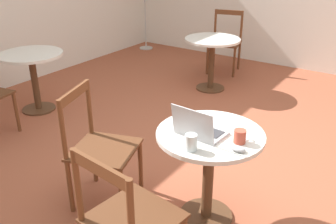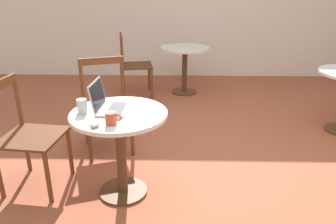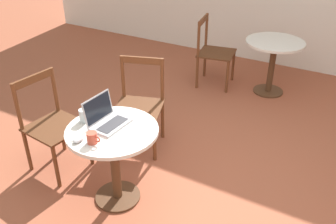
{
  "view_description": "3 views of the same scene",
  "coord_description": "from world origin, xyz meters",
  "views": [
    {
      "loc": [
        -2.74,
        -1.42,
        1.87
      ],
      "look_at": [
        -0.56,
        0.07,
        0.66
      ],
      "focal_mm": 40.0,
      "sensor_mm": 36.0,
      "label": 1
    },
    {
      "loc": [
        -0.34,
        -2.66,
        1.61
      ],
      "look_at": [
        -0.4,
        -0.07,
        0.58
      ],
      "focal_mm": 35.0,
      "sensor_mm": 36.0,
      "label": 2
    },
    {
      "loc": [
        0.82,
        -2.32,
        2.29
      ],
      "look_at": [
        -0.58,
        0.17,
        0.62
      ],
      "focal_mm": 40.0,
      "sensor_mm": 36.0,
      "label": 3
    }
  ],
  "objects": [
    {
      "name": "drinking_glass",
      "position": [
        -1.03,
        -0.42,
        0.76
      ],
      "size": [
        0.08,
        0.08,
        0.1
      ],
      "color": "silver",
      "rests_on": "cafe_table_near"
    },
    {
      "name": "ground_plane",
      "position": [
        0.0,
        0.0,
        0.0
      ],
      "size": [
        16.0,
        16.0,
        0.0
      ],
      "primitive_type": "plane",
      "color": "#9E5138"
    },
    {
      "name": "laptop",
      "position": [
        -0.84,
        -0.37,
        0.75
      ],
      "size": [
        0.26,
        0.32,
        0.22
      ],
      "color": "#B7B7BC",
      "rests_on": "cafe_table_near"
    },
    {
      "name": "mouse",
      "position": [
        -0.88,
        -0.66,
        0.72
      ],
      "size": [
        0.06,
        0.1,
        0.03
      ],
      "color": "#B7B7BC",
      "rests_on": "cafe_table_near"
    },
    {
      "name": "cafe_table_mid",
      "position": [
        1.6,
        0.84,
        0.54
      ],
      "size": [
        0.73,
        0.73,
        0.7
      ],
      "color": "#51331E",
      "rests_on": "ground_plane"
    },
    {
      "name": "mug",
      "position": [
        -0.77,
        -0.62,
        0.75
      ],
      "size": [
        0.12,
        0.08,
        0.09
      ],
      "color": "#C64C38",
      "rests_on": "cafe_table_near"
    },
    {
      "name": "chair_mid_right",
      "position": [
        2.41,
        1.04,
        0.46
      ],
      "size": [
        0.56,
        0.56,
        0.91
      ],
      "color": "brown",
      "rests_on": "ground_plane"
    },
    {
      "name": "cafe_table_near",
      "position": [
        -0.76,
        -0.41,
        0.54
      ],
      "size": [
        0.73,
        0.73,
        0.7
      ],
      "color": "#51331E",
      "rests_on": "ground_plane"
    },
    {
      "name": "cafe_table_far",
      "position": [
        -0.2,
        2.22,
        0.54
      ],
      "size": [
        0.73,
        0.73,
        0.7
      ],
      "color": "#51331E",
      "rests_on": "ground_plane"
    },
    {
      "name": "chair_near_back",
      "position": [
        -1.03,
        0.38,
        0.46
      ],
      "size": [
        0.58,
        0.58,
        0.91
      ],
      "color": "brown",
      "rests_on": "ground_plane"
    },
    {
      "name": "chair_near_left",
      "position": [
        -1.53,
        -0.32,
        0.46
      ],
      "size": [
        0.51,
        0.51,
        0.91
      ],
      "color": "brown",
      "rests_on": "ground_plane"
    }
  ]
}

